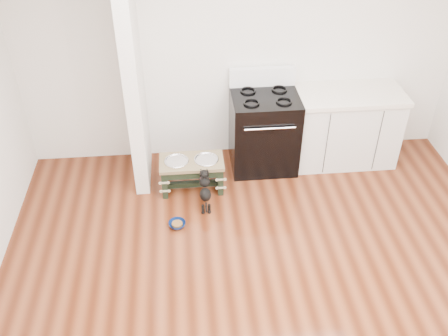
% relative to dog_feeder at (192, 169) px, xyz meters
% --- Properties ---
extents(ground, '(5.00, 5.00, 0.00)m').
position_rel_dog_feeder_xyz_m(ground, '(0.62, -1.75, -0.28)').
color(ground, '#441B0C').
rests_on(ground, ground).
extents(room_shell, '(5.00, 5.00, 5.00)m').
position_rel_dog_feeder_xyz_m(room_shell, '(0.62, -1.75, 1.34)').
color(room_shell, silver).
rests_on(room_shell, ground).
extents(partition_wall, '(0.15, 0.80, 2.70)m').
position_rel_dog_feeder_xyz_m(partition_wall, '(-0.56, 0.35, 1.07)').
color(partition_wall, silver).
rests_on(partition_wall, ground).
extents(oven_range, '(0.76, 0.69, 1.14)m').
position_rel_dog_feeder_xyz_m(oven_range, '(0.87, 0.41, 0.20)').
color(oven_range, black).
rests_on(oven_range, ground).
extents(cabinet_run, '(1.24, 0.64, 0.91)m').
position_rel_dog_feeder_xyz_m(cabinet_run, '(1.85, 0.43, 0.18)').
color(cabinet_run, silver).
rests_on(cabinet_run, ground).
extents(dog_feeder, '(0.71, 0.38, 0.40)m').
position_rel_dog_feeder_xyz_m(dog_feeder, '(0.00, 0.00, 0.00)').
color(dog_feeder, black).
rests_on(dog_feeder, ground).
extents(puppy, '(0.12, 0.36, 0.43)m').
position_rel_dog_feeder_xyz_m(puppy, '(0.13, -0.33, -0.04)').
color(puppy, black).
rests_on(puppy, ground).
extents(floor_bowl, '(0.21, 0.21, 0.06)m').
position_rel_dog_feeder_xyz_m(floor_bowl, '(-0.19, -0.62, -0.25)').
color(floor_bowl, '#0B1D4E').
rests_on(floor_bowl, ground).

